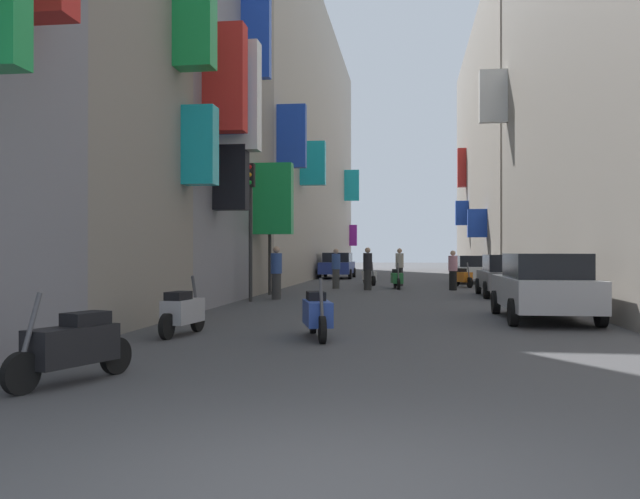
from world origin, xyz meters
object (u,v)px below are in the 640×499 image
object	(u,v)px
parked_car_white	(474,269)
scooter_silver	(183,311)
pedestrian_near_left	(276,273)
scooter_blue	(317,313)
traffic_light_far_corner	(250,208)
scooter_green	(397,278)
scooter_white	(369,276)
traffic_light_near_corner	(270,214)
pedestrian_far_away	(336,269)
pedestrian_mid_street	(400,267)
parked_car_grey	(508,275)
scooter_orange	(463,277)
pedestrian_near_right	(368,269)
parked_car_silver	(544,286)
pedestrian_crossing	(453,271)
scooter_black	(73,345)
parked_car_blue	(337,265)

from	to	relation	value
parked_car_white	scooter_silver	xyz separation A→B (m)	(-7.63, -23.13, -0.28)
pedestrian_near_left	scooter_blue	bearing A→B (deg)	-74.54
traffic_light_far_corner	scooter_green	bearing A→B (deg)	61.36
parked_car_white	scooter_white	distance (m)	6.02
scooter_silver	traffic_light_near_corner	xyz separation A→B (m)	(-0.87, 12.22, 2.56)
traffic_light_near_corner	pedestrian_far_away	bearing A→B (deg)	67.29
scooter_green	pedestrian_mid_street	world-z (taller)	pedestrian_mid_street
scooter_blue	traffic_light_far_corner	bearing A→B (deg)	110.94
scooter_silver	pedestrian_near_left	xyz separation A→B (m)	(-0.17, 9.97, 0.44)
scooter_green	traffic_light_near_corner	bearing A→B (deg)	-133.22
parked_car_grey	scooter_orange	world-z (taller)	parked_car_grey
scooter_blue	traffic_light_far_corner	xyz separation A→B (m)	(-3.39, 8.86, 2.56)
scooter_orange	pedestrian_near_right	xyz separation A→B (m)	(-4.16, -2.98, 0.44)
scooter_blue	traffic_light_far_corner	distance (m)	9.83
parked_car_silver	scooter_silver	size ratio (longest dim) A/B	2.51
scooter_blue	pedestrian_crossing	world-z (taller)	pedestrian_crossing
parked_car_grey	traffic_light_near_corner	size ratio (longest dim) A/B	0.90
pedestrian_near_left	traffic_light_near_corner	world-z (taller)	traffic_light_near_corner
scooter_black	traffic_light_far_corner	bearing A→B (deg)	94.41
parked_car_silver	parked_car_white	xyz separation A→B (m)	(0.21, 19.21, -0.06)
parked_car_silver	pedestrian_near_left	world-z (taller)	pedestrian_near_left
scooter_blue	pedestrian_far_away	bearing A→B (deg)	95.03
scooter_silver	scooter_black	size ratio (longest dim) A/B	0.96
scooter_silver	pedestrian_near_right	bearing A→B (deg)	80.85
pedestrian_near_right	scooter_green	bearing A→B (deg)	46.22
scooter_black	pedestrian_near_left	distance (m)	14.68
scooter_white	scooter_blue	xyz separation A→B (m)	(0.23, -20.24, 0.00)
parked_car_white	traffic_light_far_corner	distance (m)	16.75
parked_car_silver	pedestrian_mid_street	world-z (taller)	pedestrian_mid_street
pedestrian_near_left	traffic_light_near_corner	bearing A→B (deg)	107.33
pedestrian_mid_street	pedestrian_far_away	world-z (taller)	pedestrian_mid_street
scooter_silver	scooter_orange	size ratio (longest dim) A/B	0.95
pedestrian_near_left	pedestrian_near_right	bearing A→B (deg)	65.26
pedestrian_far_away	parked_car_white	bearing A→B (deg)	43.48
parked_car_white	scooter_green	world-z (taller)	parked_car_white
traffic_light_near_corner	scooter_green	bearing A→B (deg)	46.78
pedestrian_far_away	scooter_silver	bearing A→B (deg)	-93.74
scooter_blue	pedestrian_far_away	world-z (taller)	pedestrian_far_away
scooter_blue	pedestrian_mid_street	xyz separation A→B (m)	(1.24, 19.63, 0.43)
pedestrian_near_right	traffic_light_far_corner	distance (m)	8.11
scooter_orange	traffic_light_far_corner	distance (m)	12.81
scooter_white	scooter_green	bearing A→B (deg)	-65.72
scooter_orange	scooter_blue	world-z (taller)	same
scooter_white	pedestrian_near_left	bearing A→B (deg)	-103.95
pedestrian_near_right	scooter_black	bearing A→B (deg)	-96.40
parked_car_silver	traffic_light_near_corner	size ratio (longest dim) A/B	1.00
parked_car_blue	scooter_silver	bearing A→B (deg)	-89.83
pedestrian_far_away	traffic_light_far_corner	size ratio (longest dim) A/B	0.39
traffic_light_far_corner	scooter_black	bearing A→B (deg)	-85.59
scooter_silver	pedestrian_crossing	distance (m)	17.29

